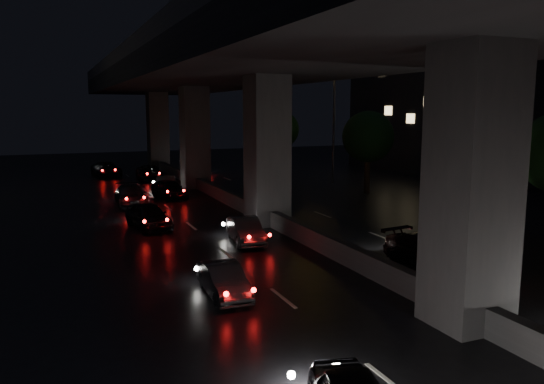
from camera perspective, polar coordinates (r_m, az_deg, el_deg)
ground at (r=24.75m, az=3.94°, el=-5.66°), size 120.00×120.00×0.00m
viaduct at (r=28.59m, az=-0.55°, el=13.15°), size 12.00×80.00×10.50m
median_barrier at (r=29.08m, az=-0.53°, el=-2.59°), size 0.45×70.00×0.85m
building_right_far at (r=56.11m, az=19.74°, el=9.66°), size 12.00×22.00×15.00m
tree_c at (r=39.95m, az=10.30°, el=5.83°), size 3.80×3.80×6.12m
tree_d at (r=54.02m, az=0.88°, el=6.72°), size 3.80×3.80×6.12m
streetlight_far at (r=45.02m, az=6.08°, el=8.11°), size 2.52×0.44×9.00m
car_3 at (r=21.80m, az=17.01°, el=-6.27°), size 2.34×4.69×1.31m
car_4 at (r=18.07m, az=-5.21°, el=-9.41°), size 1.27×3.32×1.08m
car_5 at (r=24.98m, az=-2.85°, el=-4.13°), size 1.69×3.68×1.17m
car_6 at (r=28.63m, az=-13.13°, el=-2.52°), size 2.18×4.12×1.33m
car_7 at (r=35.81m, az=-14.96°, el=-0.37°), size 1.98×4.53×1.30m
car_8 at (r=38.03m, az=-10.99°, el=0.32°), size 2.22×4.11×1.33m
car_9 at (r=40.63m, az=-11.37°, el=0.78°), size 2.24×3.97×1.24m
car_10 at (r=48.71m, az=-13.04°, el=2.06°), size 2.47×4.72×1.27m
car_11 at (r=52.09m, az=-17.38°, el=2.35°), size 2.59×4.98×1.34m
car_12 at (r=52.46m, az=-7.71°, el=2.60°), size 1.47×3.38×1.13m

